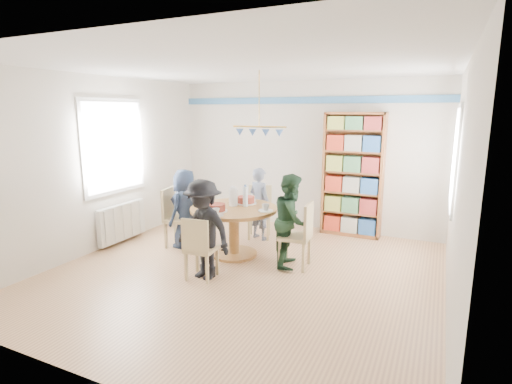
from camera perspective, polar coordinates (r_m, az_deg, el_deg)
The scene contains 14 objects.
ground at distance 5.55m, azimuth -1.79°, elevation -11.45°, with size 5.00×5.00×0.00m, color tan.
room_shell at distance 6.02m, azimuth -0.36°, elevation 6.61°, with size 5.00×5.00×5.00m.
radiator at distance 7.02m, azimuth -18.59°, elevation -4.07°, with size 0.12×1.00×0.60m.
dining_table at distance 6.02m, azimuth -3.17°, elevation -3.98°, with size 1.30×1.30×0.75m.
chair_left at distance 6.58m, azimuth -11.50°, elevation -3.17°, with size 0.49×0.49×0.95m.
chair_right at distance 5.59m, azimuth 6.39°, elevation -5.75°, with size 0.44×0.44×0.93m.
chair_far at distance 6.93m, azimuth 0.54°, elevation -2.42°, with size 0.50×0.50×0.90m.
chair_near at distance 5.22m, azimuth -8.16°, elevation -7.64°, with size 0.41×0.41×0.84m.
person_left at distance 6.47m, azimuth -10.07°, elevation -2.33°, with size 0.62×0.40×1.27m, color #182236.
person_right at distance 5.62m, azimuth 5.12°, elevation -4.06°, with size 0.64×0.50×1.32m, color black.
person_far at distance 6.78m, azimuth 0.53°, elevation -1.67°, with size 0.45×0.30×1.23m, color gray.
person_near at distance 5.22m, azimuth -7.53°, elevation -5.36°, with size 0.85×0.49×1.32m, color black.
bookshelf at distance 7.12m, azimuth 13.65°, elevation 2.23°, with size 1.02×0.31×2.14m.
tableware at distance 5.99m, azimuth -3.31°, elevation -1.44°, with size 1.26×1.26×0.33m.
Camera 1 is at (2.32, -4.55, 2.17)m, focal length 28.00 mm.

